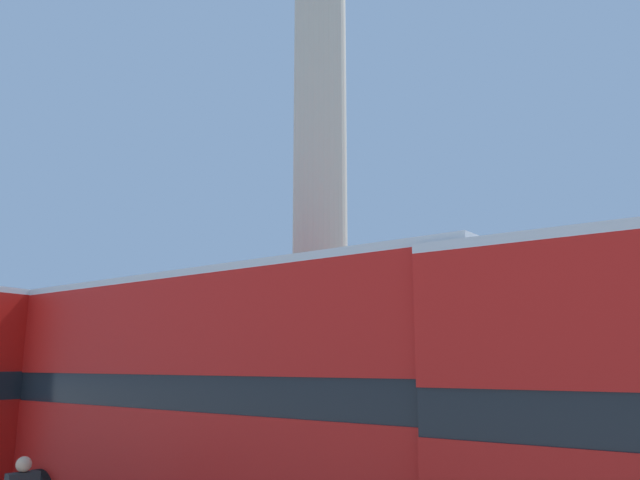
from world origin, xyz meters
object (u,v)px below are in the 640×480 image
Objects in this scene: equestrian_statue at (173,399)px; street_lamp at (175,363)px; bus_b at (224,392)px; monument_column at (320,243)px.

equestrian_statue is 0.98× the size of street_lamp.
bus_b is 1.85× the size of street_lamp.
monument_column is 5.38m from street_lamp.
monument_column is 4.38× the size of equestrian_statue.
monument_column is at bearing 111.75° from bus_b.
street_lamp is at bearing 146.98° from bus_b.
equestrian_statue is 7.86m from street_lamp.
bus_b is 7.42m from street_lamp.
equestrian_statue is (-12.00, 9.19, -0.90)m from bus_b.
equestrian_statue is at bearing 139.30° from street_lamp.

